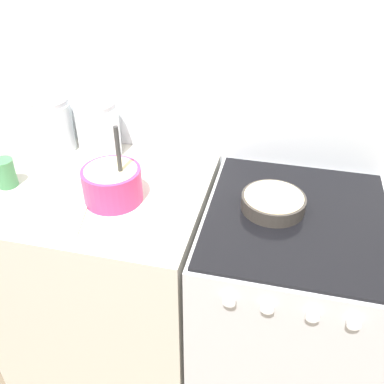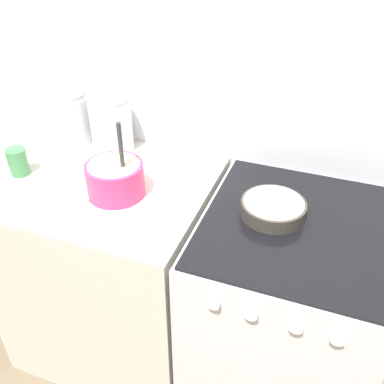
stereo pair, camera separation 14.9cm
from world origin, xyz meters
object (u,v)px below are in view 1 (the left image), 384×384
(stove, at_px, (282,306))
(mixing_bowl, at_px, (112,182))
(baking_pan, at_px, (273,202))
(storage_jar_middle, at_px, (99,133))
(tin_can, at_px, (5,173))
(storage_jar_left, at_px, (54,129))

(stove, distance_m, mixing_bowl, 0.84)
(baking_pan, relative_size, storage_jar_middle, 0.97)
(tin_can, bearing_deg, baking_pan, 4.85)
(mixing_bowl, bearing_deg, storage_jar_left, 141.99)
(storage_jar_left, bearing_deg, storage_jar_middle, 0.00)
(tin_can, bearing_deg, mixing_bowl, 1.28)
(stove, relative_size, tin_can, 8.47)
(mixing_bowl, relative_size, storage_jar_left, 1.30)
(mixing_bowl, bearing_deg, storage_jar_middle, 120.70)
(mixing_bowl, bearing_deg, baking_pan, 7.51)
(stove, distance_m, baking_pan, 0.50)
(storage_jar_left, bearing_deg, mixing_bowl, -38.01)
(stove, height_order, baking_pan, baking_pan)
(stove, xyz_separation_m, storage_jar_left, (-1.03, 0.24, 0.56))
(mixing_bowl, xyz_separation_m, storage_jar_left, (-0.38, 0.30, 0.02))
(storage_jar_middle, relative_size, tin_can, 2.11)
(storage_jar_left, xyz_separation_m, tin_can, (-0.04, -0.31, -0.04))
(baking_pan, distance_m, tin_can, 0.99)
(storage_jar_left, bearing_deg, stove, -13.25)
(storage_jar_left, bearing_deg, tin_can, -97.62)
(tin_can, bearing_deg, stove, 3.45)
(mixing_bowl, distance_m, tin_can, 0.42)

